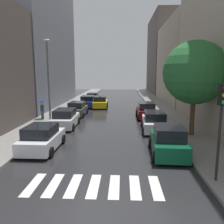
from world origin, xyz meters
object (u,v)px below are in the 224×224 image
at_px(parked_car_left_nearest, 42,138).
at_px(taxi_midroad, 100,102).
at_px(parked_car_left_second, 65,119).
at_px(pedestrian_near_tree, 42,105).
at_px(parked_car_left_third, 77,109).
at_px(parked_car_right_nearest, 168,142).
at_px(lamp_post_left, 48,77).
at_px(parked_car_right_third, 146,111).
at_px(street_tree_right, 195,73).
at_px(parked_car_right_second, 154,122).
at_px(parked_car_left_fifth, 93,98).
at_px(traffic_light_right_corner, 221,111).
at_px(parked_car_left_fourth, 88,102).

distance_m(parked_car_left_nearest, taxi_midroad, 18.27).
height_order(parked_car_left_second, pedestrian_near_tree, pedestrian_near_tree).
bearing_deg(parked_car_left_third, parked_car_right_nearest, -146.43).
bearing_deg(parked_car_left_nearest, lamp_post_left, 13.86).
height_order(parked_car_left_nearest, parked_car_right_nearest, parked_car_right_nearest).
xyz_separation_m(parked_car_left_nearest, parked_car_left_second, (-0.06, 6.31, 0.01)).
bearing_deg(pedestrian_near_tree, parked_car_right_third, 122.23).
xyz_separation_m(taxi_midroad, street_tree_right, (8.49, -14.53, 4.14)).
height_order(parked_car_left_third, pedestrian_near_tree, pedestrian_near_tree).
xyz_separation_m(parked_car_left_second, parked_car_right_third, (7.76, 4.76, 0.01)).
bearing_deg(parked_car_left_third, parked_car_right_second, -128.22).
distance_m(parked_car_left_fifth, parked_car_right_second, 20.47).
height_order(taxi_midroad, lamp_post_left, lamp_post_left).
height_order(parked_car_left_nearest, traffic_light_right_corner, traffic_light_right_corner).
relative_size(parked_car_left_nearest, parked_car_left_fourth, 0.91).
relative_size(parked_car_right_third, lamp_post_left, 0.58).
xyz_separation_m(street_tree_right, lamp_post_left, (-12.12, 3.28, -0.37)).
distance_m(parked_car_left_third, taxi_midroad, 6.59).
bearing_deg(parked_car_left_second, street_tree_right, -105.53).
bearing_deg(parked_car_right_third, parked_car_left_third, 83.84).
bearing_deg(pedestrian_near_tree, parked_car_left_second, 69.61).
xyz_separation_m(parked_car_left_fourth, parked_car_right_second, (7.70, -13.17, -0.00)).
relative_size(parked_car_right_second, traffic_light_right_corner, 1.10).
distance_m(parked_car_left_nearest, lamp_post_left, 8.04).
distance_m(parked_car_right_third, street_tree_right, 8.94).
relative_size(parked_car_left_third, parked_car_right_second, 0.87).
height_order(parked_car_left_fourth, lamp_post_left, lamp_post_left).
bearing_deg(taxi_midroad, parked_car_right_second, -157.21).
bearing_deg(parked_car_left_fourth, parked_car_right_nearest, -159.02).
bearing_deg(parked_car_left_fourth, traffic_light_right_corner, -158.96).
relative_size(parked_car_left_nearest, parked_car_right_third, 0.92).
bearing_deg(parked_car_left_nearest, parked_car_right_third, -34.33).
relative_size(parked_car_left_third, street_tree_right, 0.58).
distance_m(parked_car_left_second, lamp_post_left, 4.11).
relative_size(parked_car_left_second, lamp_post_left, 0.57).
bearing_deg(lamp_post_left, parked_car_left_fifth, 84.27).
bearing_deg(taxi_midroad, parked_car_left_nearest, 171.77).
bearing_deg(pedestrian_near_tree, parked_car_left_nearest, 41.67).
xyz_separation_m(parked_car_left_nearest, pedestrian_near_tree, (-3.19, 9.22, 0.78)).
bearing_deg(parked_car_left_fifth, lamp_post_left, 175.73).
relative_size(parked_car_right_nearest, lamp_post_left, 0.54).
relative_size(parked_car_right_nearest, parked_car_right_third, 0.93).
distance_m(parked_car_left_nearest, parked_car_right_nearest, 7.91).
relative_size(parked_car_left_nearest, traffic_light_right_corner, 0.96).
relative_size(parked_car_left_nearest, parked_car_right_second, 0.87).
distance_m(parked_car_left_third, lamp_post_left, 6.46).
bearing_deg(parked_car_left_third, pedestrian_near_tree, 131.79).
height_order(parked_car_right_second, taxi_midroad, taxi_midroad).
height_order(parked_car_left_nearest, taxi_midroad, taxi_midroad).
bearing_deg(parked_car_left_nearest, parked_car_left_second, 1.07).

